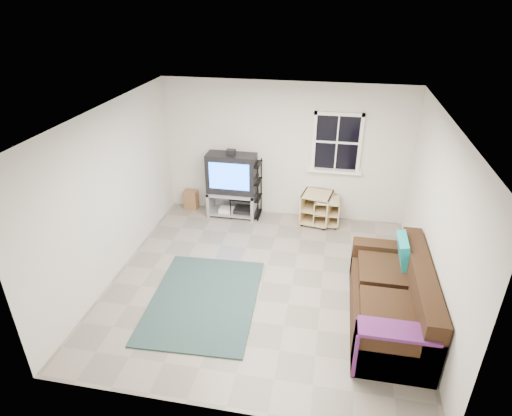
% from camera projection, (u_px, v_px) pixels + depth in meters
% --- Properties ---
extents(room, '(4.60, 4.62, 4.60)m').
position_uv_depth(room, '(337.00, 146.00, 7.73)').
color(room, gray).
rests_on(room, ground).
extents(tv_unit, '(0.93, 0.47, 1.37)m').
position_uv_depth(tv_unit, '(232.00, 180.00, 8.19)').
color(tv_unit, '#98989F').
rests_on(tv_unit, ground).
extents(av_rack, '(0.58, 0.42, 1.15)m').
position_uv_depth(av_rack, '(246.00, 192.00, 8.28)').
color(av_rack, black).
rests_on(av_rack, ground).
extents(side_table_left, '(0.61, 0.61, 0.62)m').
position_uv_depth(side_table_left, '(317.00, 206.00, 8.12)').
color(side_table_left, '#CFB37F').
rests_on(side_table_left, ground).
extents(side_table_right, '(0.48, 0.51, 0.55)m').
position_uv_depth(side_table_right, '(326.00, 209.00, 8.08)').
color(side_table_right, '#CFB37F').
rests_on(side_table_right, ground).
extents(sofa, '(0.95, 2.15, 0.98)m').
position_uv_depth(sofa, '(393.00, 301.00, 5.65)').
color(sofa, black).
rests_on(sofa, ground).
extents(shag_rug, '(1.60, 2.13, 0.02)m').
position_uv_depth(shag_rug, '(204.00, 300.00, 6.19)').
color(shag_rug, '#302015').
rests_on(shag_rug, ground).
extents(paper_bag, '(0.29, 0.20, 0.39)m').
position_uv_depth(paper_bag, '(191.00, 200.00, 8.70)').
color(paper_bag, brown).
rests_on(paper_bag, ground).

